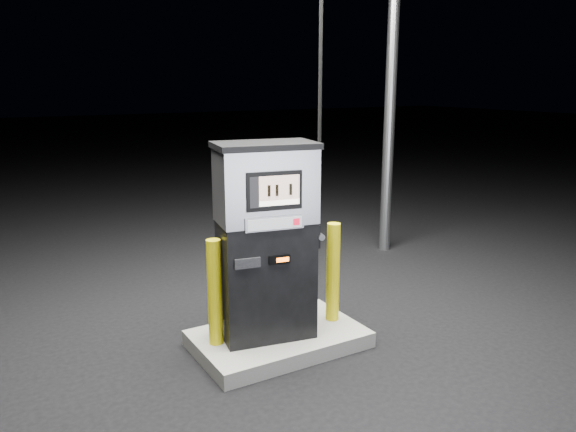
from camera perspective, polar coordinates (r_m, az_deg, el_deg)
ground at (r=5.61m, az=-0.98°, el=-13.05°), size 80.00×80.00×0.00m
pump_island at (r=5.58m, az=-0.98°, el=-12.37°), size 1.60×1.00×0.15m
fuel_dispenser at (r=5.17m, az=-2.21°, el=-2.40°), size 1.05×0.70×3.81m
bollard_left at (r=5.18m, az=-7.45°, el=-7.71°), size 0.15×0.15×0.99m
bollard_right at (r=5.65m, az=4.59°, el=-5.71°), size 0.17×0.17×1.01m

